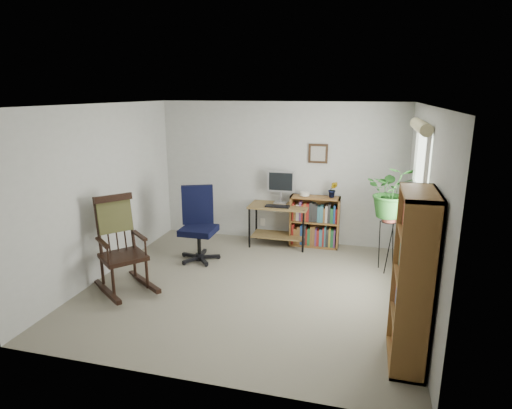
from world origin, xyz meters
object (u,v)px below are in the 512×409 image
(desk, at_px, (279,225))
(low_bookshelf, at_px, (315,222))
(rocking_chair, at_px, (122,244))
(office_chair, at_px, (198,224))
(tall_bookshelf, at_px, (412,280))

(desk, height_order, low_bookshelf, low_bookshelf)
(low_bookshelf, bearing_deg, rocking_chair, -133.89)
(office_chair, distance_m, rocking_chair, 1.34)
(desk, distance_m, tall_bookshelf, 3.46)
(desk, bearing_deg, rocking_chair, -126.65)
(office_chair, height_order, rocking_chair, rocking_chair)
(low_bookshelf, relative_size, tall_bookshelf, 0.51)
(desk, bearing_deg, office_chair, -137.41)
(low_bookshelf, distance_m, tall_bookshelf, 3.28)
(rocking_chair, height_order, low_bookshelf, rocking_chair)
(rocking_chair, xyz_separation_m, tall_bookshelf, (3.48, -0.69, 0.21))
(rocking_chair, height_order, tall_bookshelf, tall_bookshelf)
(office_chair, xyz_separation_m, low_bookshelf, (1.65, 1.09, -0.15))
(desk, height_order, rocking_chair, rocking_chair)
(desk, distance_m, rocking_chair, 2.73)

